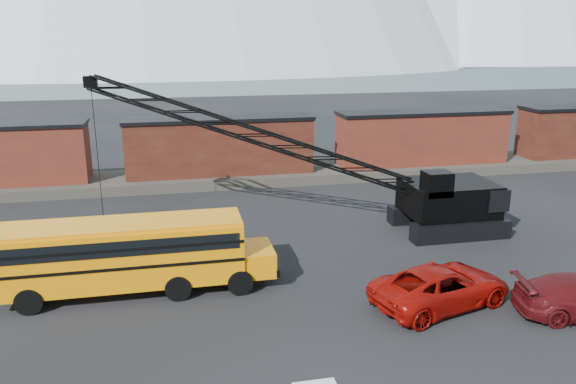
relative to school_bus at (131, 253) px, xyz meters
name	(u,v)px	position (x,y,z in m)	size (l,w,h in m)	color
ground	(277,327)	(5.43, -4.24, -1.79)	(160.00, 160.00, 0.00)	black
gravel_berm	(221,177)	(5.43, 17.76, -1.44)	(120.00, 5.00, 0.70)	#444038
boxcar_mid	(220,145)	(5.43, 17.76, 0.97)	(13.70, 3.10, 4.17)	#4F2216
boxcar_east_near	(422,137)	(21.43, 17.76, 0.97)	(13.70, 3.10, 4.17)	#491C14
school_bus	(131,253)	(0.00, 0.00, 0.00)	(11.65, 2.65, 3.19)	orange
red_pickup	(441,286)	(12.35, -3.82, -0.96)	(2.77, 6.00, 1.67)	#910B07
crawler_crane	(271,141)	(7.20, 6.50, 3.33)	(22.21, 6.61, 8.77)	black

